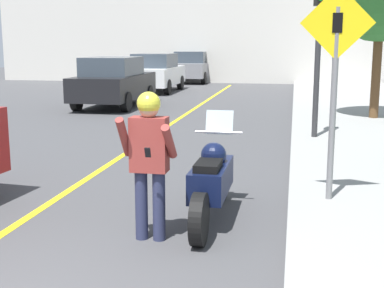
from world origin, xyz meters
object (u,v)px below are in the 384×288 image
object	(u,v)px
person_biker	(149,152)
parked_car_black	(114,82)
parked_car_white	(156,72)
motorcycle	(212,181)
traffic_light	(319,21)
crossing_sign	(335,74)
parked_car_grey	(193,67)

from	to	relation	value
person_biker	parked_car_black	distance (m)	12.64
person_biker	parked_car_white	bearing A→B (deg)	104.45
motorcycle	traffic_light	distance (m)	5.94
motorcycle	parked_car_white	xyz separation A→B (m)	(-5.10, 16.80, 0.36)
crossing_sign	traffic_light	bearing A→B (deg)	90.39
parked_car_white	person_biker	bearing A→B (deg)	-75.55
motorcycle	crossing_sign	world-z (taller)	crossing_sign
person_biker	crossing_sign	bearing A→B (deg)	35.99
traffic_light	crossing_sign	bearing A→B (deg)	-89.61
parked_car_white	parked_car_grey	world-z (taller)	same
parked_car_black	parked_car_white	bearing A→B (deg)	90.50
motorcycle	parked_car_grey	world-z (taller)	parked_car_grey
person_biker	parked_car_grey	size ratio (longest dim) A/B	0.39
parked_car_white	parked_car_grey	bearing A→B (deg)	84.87
parked_car_white	parked_car_grey	size ratio (longest dim) A/B	1.00
motorcycle	person_biker	size ratio (longest dim) A/B	1.40
parked_car_grey	crossing_sign	bearing A→B (deg)	-74.79
parked_car_black	person_biker	bearing A→B (deg)	-69.21
parked_car_black	parked_car_white	size ratio (longest dim) A/B	1.00
motorcycle	parked_car_black	distance (m)	12.12
parked_car_grey	person_biker	bearing A→B (deg)	-80.36
parked_car_grey	parked_car_black	bearing A→B (deg)	-92.36
person_biker	crossing_sign	xyz separation A→B (m)	(2.01, 1.46, 0.78)
crossing_sign	parked_car_black	size ratio (longest dim) A/B	0.64
crossing_sign	parked_car_grey	distance (m)	22.92
motorcycle	person_biker	world-z (taller)	person_biker
crossing_sign	traffic_light	size ratio (longest dim) A/B	0.77
person_biker	crossing_sign	world-z (taller)	crossing_sign
person_biker	motorcycle	bearing A→B (deg)	55.12
motorcycle	crossing_sign	distance (m)	2.04
motorcycle	traffic_light	world-z (taller)	traffic_light
person_biker	parked_car_white	size ratio (longest dim) A/B	0.39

